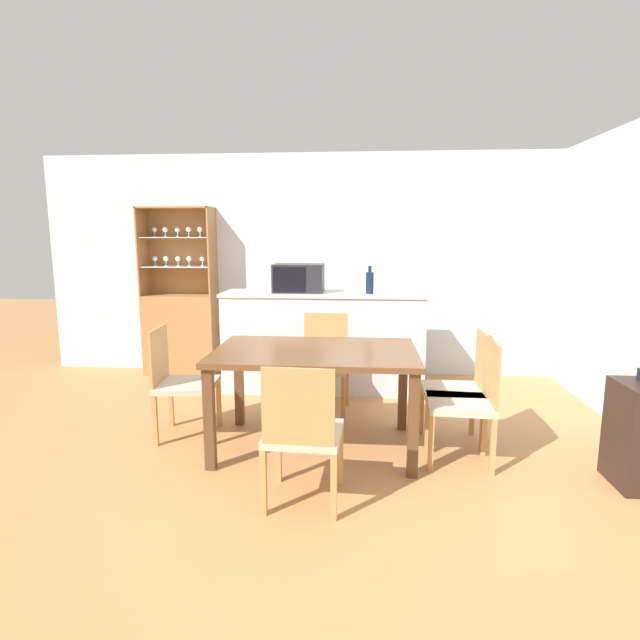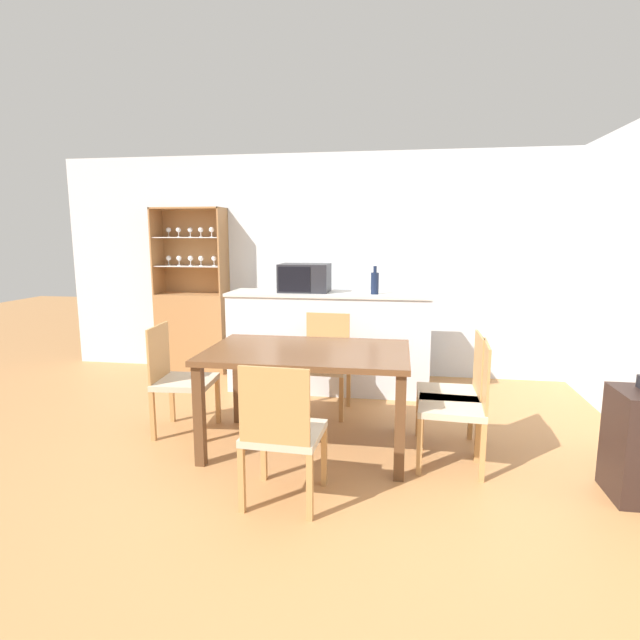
{
  "view_description": "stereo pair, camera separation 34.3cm",
  "coord_description": "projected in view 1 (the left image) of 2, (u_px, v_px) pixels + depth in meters",
  "views": [
    {
      "loc": [
        0.34,
        -3.22,
        1.62
      ],
      "look_at": [
        -0.02,
        1.18,
        0.87
      ],
      "focal_mm": 28.0,
      "sensor_mm": 36.0,
      "label": 1
    },
    {
      "loc": [
        0.68,
        -3.18,
        1.62
      ],
      "look_at": [
        -0.02,
        1.18,
        0.87
      ],
      "focal_mm": 28.0,
      "sensor_mm": 36.0,
      "label": 2
    }
  ],
  "objects": [
    {
      "name": "wine_bottle",
      "position": [
        370.0,
        282.0,
        5.04
      ],
      "size": [
        0.08,
        0.08,
        0.28
      ],
      "color": "#141E38",
      "rests_on": "kitchen_counter"
    },
    {
      "name": "display_cabinet",
      "position": [
        181.0,
        323.0,
        5.89
      ],
      "size": [
        0.84,
        0.34,
        1.94
      ],
      "color": "#A37042",
      "rests_on": "ground_plane"
    },
    {
      "name": "kitchen_counter",
      "position": [
        323.0,
        341.0,
        5.27
      ],
      "size": [
        2.1,
        0.58,
        1.04
      ],
      "color": "silver",
      "rests_on": "ground_plane"
    },
    {
      "name": "dining_chair_side_left_far",
      "position": [
        181.0,
        382.0,
        4.03
      ],
      "size": [
        0.48,
        0.48,
        0.9
      ],
      "rotation": [
        0.0,
        0.0,
        -1.5
      ],
      "color": "#C1B299",
      "rests_on": "ground_plane"
    },
    {
      "name": "dining_table",
      "position": [
        315.0,
        362.0,
        3.76
      ],
      "size": [
        1.52,
        0.98,
        0.77
      ],
      "color": "brown",
      "rests_on": "ground_plane"
    },
    {
      "name": "ground_plane",
      "position": [
        309.0,
        472.0,
        3.46
      ],
      "size": [
        18.0,
        18.0,
        0.0
      ],
      "primitive_type": "plane",
      "color": "#B27A47"
    },
    {
      "name": "microwave",
      "position": [
        299.0,
        278.0,
        5.2
      ],
      "size": [
        0.52,
        0.38,
        0.29
      ],
      "color": "#232328",
      "rests_on": "kitchen_counter"
    },
    {
      "name": "dining_chair_side_right_far",
      "position": [
        459.0,
        388.0,
        3.86
      ],
      "size": [
        0.46,
        0.46,
        0.9
      ],
      "rotation": [
        0.0,
        0.0,
        1.56
      ],
      "color": "#C1B299",
      "rests_on": "ground_plane"
    },
    {
      "name": "dining_chair_side_right_near",
      "position": [
        467.0,
        401.0,
        3.57
      ],
      "size": [
        0.48,
        0.48,
        0.9
      ],
      "rotation": [
        0.0,
        0.0,
        1.5
      ],
      "color": "#C1B299",
      "rests_on": "ground_plane"
    },
    {
      "name": "wall_back",
      "position": [
        331.0,
        266.0,
        5.83
      ],
      "size": [
        6.8,
        0.06,
        2.55
      ],
      "color": "silver",
      "rests_on": "ground_plane"
    },
    {
      "name": "dining_chair_head_far",
      "position": [
        324.0,
        363.0,
        4.62
      ],
      "size": [
        0.48,
        0.48,
        0.9
      ],
      "rotation": [
        0.0,
        0.0,
        3.09
      ],
      "color": "#C1B299",
      "rests_on": "ground_plane"
    },
    {
      "name": "dining_chair_head_near",
      "position": [
        303.0,
        433.0,
        2.98
      ],
      "size": [
        0.47,
        0.47,
        0.9
      ],
      "rotation": [
        0.0,
        0.0,
        -0.05
      ],
      "color": "#C1B299",
      "rests_on": "ground_plane"
    }
  ]
}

